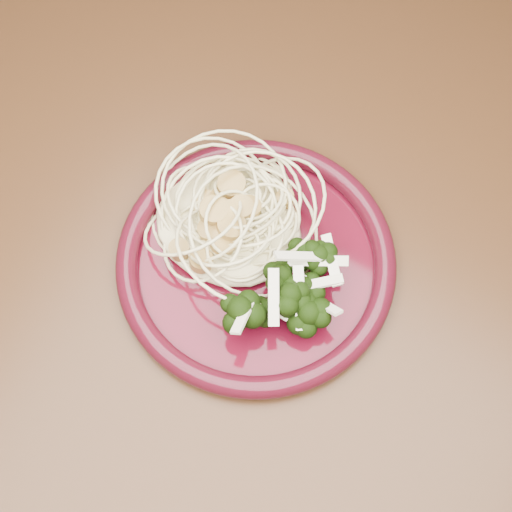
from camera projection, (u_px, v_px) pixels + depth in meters
name	position (u px, v px, depth m)	size (l,w,h in m)	color
dining_table	(292.00, 242.00, 0.77)	(1.20, 0.80, 0.75)	#472814
dinner_plate	(256.00, 261.00, 0.64)	(0.33, 0.33, 0.02)	#470815
spaghetti_pile	(228.00, 220.00, 0.64)	(0.14, 0.12, 0.03)	#F2EAAF
scallop_cluster	(226.00, 201.00, 0.61)	(0.12, 0.12, 0.04)	tan
broccoli_pile	(293.00, 299.00, 0.60)	(0.08, 0.13, 0.05)	black
onion_garnish	(294.00, 286.00, 0.58)	(0.06, 0.08, 0.05)	white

